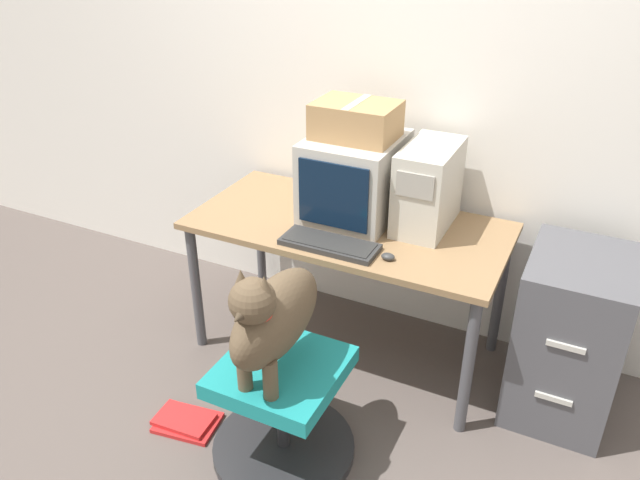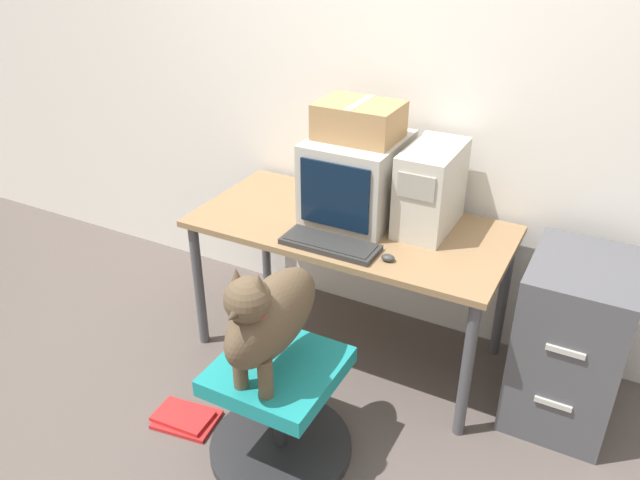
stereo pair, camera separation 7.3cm
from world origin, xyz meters
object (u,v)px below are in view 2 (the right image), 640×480
Objects in this scene: dog at (269,315)px; filing_cabinet at (570,341)px; keyboard at (330,244)px; office_chair at (279,409)px; crt_monitor at (357,177)px; pc_tower at (431,188)px; book_stack_floor at (185,418)px; cardboard_box at (359,120)px.

dog reaches higher than filing_cabinet.
office_chair is at bearing -85.86° from keyboard.
crt_monitor is at bearing 96.01° from keyboard.
pc_tower is 0.54× the size of filing_cabinet.
book_stack_floor is at bearing -127.34° from pc_tower.
keyboard is 1.11m from filing_cabinet.
book_stack_floor is (-0.39, -0.92, -1.17)m from cardboard_box.
crt_monitor is 1.10× the size of keyboard.
crt_monitor is at bearing 176.57° from filing_cabinet.
dog is 0.71× the size of filing_cabinet.
cardboard_box is (-0.07, 0.91, 0.46)m from dog.
filing_cabinet is (0.71, -0.10, -0.53)m from pc_tower.
dog is at bearing -139.34° from filing_cabinet.
crt_monitor reaches higher than dog.
keyboard is 0.72× the size of office_chair.
keyboard is 0.56× the size of filing_cabinet.
office_chair is (-0.27, -0.90, -0.68)m from pc_tower.
filing_cabinet is (0.98, 0.80, 0.15)m from office_chair.
book_stack_floor is (-0.46, -0.06, -0.21)m from office_chair.
pc_tower reaches higher than dog.
pc_tower is 0.44m from cardboard_box.
pc_tower is 0.52m from keyboard.
pc_tower is 0.70× the size of office_chair.
pc_tower is 0.89m from filing_cabinet.
keyboard is 0.79× the size of dog.
book_stack_floor is (-0.46, -0.02, -0.70)m from dog.
filing_cabinet is at bearing 40.66° from dog.
cardboard_box reaches higher than dog.
keyboard is 0.72m from office_chair.
pc_tower reaches higher than filing_cabinet.
crt_monitor is 1.18m from filing_cabinet.
cardboard_box is at bearing 94.87° from office_chair.
crt_monitor is 0.35m from pc_tower.
cardboard_box is (-1.05, 0.07, 0.80)m from filing_cabinet.
dog is at bearing -106.05° from pc_tower.
cardboard_box is (-0.04, 0.35, 0.45)m from keyboard.
pc_tower is 1.15× the size of cardboard_box.
crt_monitor is at bearing -173.22° from pc_tower.
book_stack_floor is (-0.42, -0.58, -0.71)m from keyboard.
filing_cabinet reaches higher than office_chair.
dog is (0.07, -0.91, -0.19)m from crt_monitor.
crt_monitor reaches higher than office_chair.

